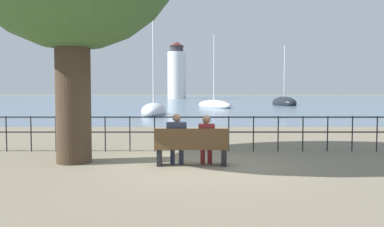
{
  "coord_description": "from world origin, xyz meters",
  "views": [
    {
      "loc": [
        0.01,
        -8.87,
        1.72
      ],
      "look_at": [
        0.0,
        0.5,
        1.22
      ],
      "focal_mm": 35.0,
      "sensor_mm": 36.0,
      "label": 1
    }
  ],
  "objects": [
    {
      "name": "sailboat_0",
      "position": [
        -3.11,
        21.53,
        0.35
      ],
      "size": [
        2.01,
        5.6,
        11.71
      ],
      "rotation": [
        0.0,
        0.0,
        0.01
      ],
      "color": "silver",
      "rests_on": "ground_plane"
    },
    {
      "name": "park_bench",
      "position": [
        0.0,
        -0.06,
        0.43
      ],
      "size": [
        1.74,
        0.45,
        0.9
      ],
      "color": "brown",
      "rests_on": "ground_plane"
    },
    {
      "name": "seated_person_left",
      "position": [
        -0.36,
        0.01,
        0.68
      ],
      "size": [
        0.47,
        0.35,
        1.24
      ],
      "color": "#2D3347",
      "rests_on": "ground_plane"
    },
    {
      "name": "promenade_railing",
      "position": [
        -0.0,
        2.13,
        0.7
      ],
      "size": [
        15.4,
        0.04,
        1.05
      ],
      "color": "black",
      "rests_on": "ground_plane"
    },
    {
      "name": "sailboat_1",
      "position": [
        2.73,
        37.22,
        0.29
      ],
      "size": [
        5.17,
        8.91,
        9.32
      ],
      "rotation": [
        0.0,
        0.0,
        0.34
      ],
      "color": "white",
      "rests_on": "ground_plane"
    },
    {
      "name": "harbor_lighthouse",
      "position": [
        -4.94,
        113.5,
        8.59
      ],
      "size": [
        5.99,
        5.99,
        18.47
      ],
      "color": "white",
      "rests_on": "ground_plane"
    },
    {
      "name": "ground_plane",
      "position": [
        0.0,
        0.0,
        0.0
      ],
      "size": [
        1000.0,
        1000.0,
        0.0
      ],
      "primitive_type": "plane",
      "color": "#7A705B"
    },
    {
      "name": "seated_person_right",
      "position": [
        0.36,
        0.02,
        0.66
      ],
      "size": [
        0.38,
        0.35,
        1.2
      ],
      "color": "maroon",
      "rests_on": "ground_plane"
    },
    {
      "name": "harbor_water",
      "position": [
        0.0,
        160.27,
        0.0
      ],
      "size": [
        600.0,
        300.0,
        0.01
      ],
      "color": "slate",
      "rests_on": "ground_plane"
    },
    {
      "name": "sailboat_2",
      "position": [
        13.18,
        44.57,
        0.38
      ],
      "size": [
        3.55,
        6.57,
        9.13
      ],
      "rotation": [
        0.0,
        0.0,
        0.16
      ],
      "color": "black",
      "rests_on": "ground_plane"
    }
  ]
}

